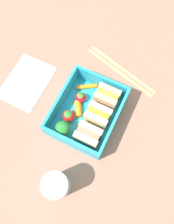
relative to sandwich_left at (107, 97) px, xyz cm
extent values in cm
cube|color=#906653|center=(4.95, -2.67, -4.46)|extent=(120.00, 120.00, 2.00)
cube|color=#21A3C8|center=(4.95, -2.67, -2.86)|extent=(16.64, 13.65, 1.20)
cube|color=#21A3C8|center=(4.95, 3.86, 0.10)|extent=(16.64, 0.60, 4.74)
cube|color=#21A3C8|center=(4.95, -9.19, 0.10)|extent=(16.64, 0.60, 4.74)
cube|color=#21A3C8|center=(-3.07, -2.67, 0.10)|extent=(0.60, 12.45, 4.74)
cube|color=#21A3C8|center=(12.97, -2.67, 0.10)|extent=(0.60, 12.45, 4.74)
cube|color=tan|center=(-1.29, 0.00, 0.00)|extent=(1.29, 5.33, 4.53)
cube|color=yellow|center=(0.00, 0.00, 0.00)|extent=(1.29, 4.90, 4.17)
cube|color=tan|center=(1.29, 0.00, 0.00)|extent=(1.29, 5.33, 4.53)
cube|color=beige|center=(3.66, 0.00, 0.00)|extent=(1.29, 5.33, 4.53)
cube|color=orange|center=(4.95, 0.00, 0.00)|extent=(1.29, 4.90, 4.17)
cube|color=beige|center=(6.23, 0.00, 0.00)|extent=(1.29, 5.33, 4.53)
cube|color=#E2BE8A|center=(8.61, 0.00, 0.00)|extent=(1.29, 5.33, 4.53)
cube|color=#D87259|center=(9.89, 0.00, 0.00)|extent=(1.29, 4.90, 4.17)
cube|color=#E2BE8A|center=(11.18, 0.00, 0.00)|extent=(1.29, 5.33, 4.53)
cylinder|color=orange|center=(-1.25, -5.77, -1.74)|extent=(3.56, 4.82, 1.06)
sphere|color=red|center=(2.26, -5.64, -1.02)|extent=(2.49, 2.49, 2.49)
cone|color=#428E2B|center=(2.26, -5.64, 0.52)|extent=(1.49, 1.49, 0.60)
cylinder|color=orange|center=(4.95, -4.97, -1.47)|extent=(4.00, 3.23, 1.59)
sphere|color=red|center=(7.62, -6.05, -0.87)|extent=(2.79, 2.79, 2.79)
cone|color=green|center=(7.62, -6.05, 0.83)|extent=(1.68, 1.68, 0.60)
cylinder|color=#98CB5D|center=(10.99, -5.53, -1.37)|extent=(1.01, 1.01, 1.79)
sphere|color=#25772F|center=(10.99, -5.53, 0.68)|extent=(3.32, 3.32, 3.32)
cylinder|color=tan|center=(-10.57, 0.07, -3.11)|extent=(6.13, 20.06, 0.70)
cylinder|color=tan|center=(-9.34, -0.27, -3.11)|extent=(6.13, 20.06, 0.70)
cylinder|color=silver|center=(21.83, -1.12, 0.39)|extent=(5.09, 5.09, 7.72)
cube|color=white|center=(3.56, -20.22, -3.26)|extent=(13.70, 10.01, 0.40)
camera|label=1|loc=(19.84, 4.57, 45.96)|focal=35.00mm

